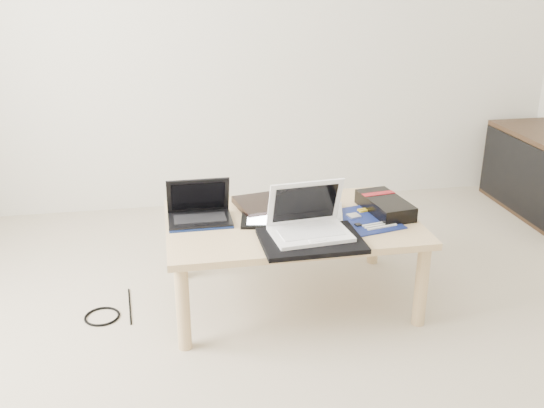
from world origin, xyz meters
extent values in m
plane|color=#B0A58E|center=(0.00, 0.00, 0.00)|extent=(4.00, 4.00, 0.00)
cube|color=tan|center=(0.00, 0.70, 0.39)|extent=(1.10, 0.70, 0.03)
cylinder|color=tan|center=(-0.50, 0.40, 0.18)|extent=(0.06, 0.06, 0.37)
cylinder|color=tan|center=(0.50, 0.40, 0.18)|extent=(0.06, 0.06, 0.37)
cylinder|color=tan|center=(-0.50, 1.00, 0.18)|extent=(0.06, 0.06, 0.37)
cylinder|color=tan|center=(0.50, 1.00, 0.18)|extent=(0.06, 0.06, 0.37)
cube|color=black|center=(1.58, 1.45, 0.25)|extent=(0.02, 0.86, 0.44)
cube|color=black|center=(-0.07, 0.87, 0.41)|extent=(0.34, 0.30, 0.03)
cube|color=black|center=(-0.40, 0.75, 0.41)|extent=(0.28, 0.19, 0.02)
cube|color=black|center=(-0.40, 0.75, 0.42)|extent=(0.23, 0.11, 0.00)
cube|color=black|center=(-0.40, 0.68, 0.42)|extent=(0.06, 0.03, 0.00)
cube|color=black|center=(-0.40, 0.81, 0.50)|extent=(0.28, 0.08, 0.17)
cube|color=black|center=(-0.40, 0.80, 0.50)|extent=(0.23, 0.06, 0.14)
cube|color=#0D1D4D|center=(-0.40, 0.66, 0.40)|extent=(0.27, 0.02, 0.01)
cube|color=black|center=(-0.09, 0.71, 0.41)|extent=(0.30, 0.25, 0.01)
cube|color=white|center=(-0.09, 0.71, 0.41)|extent=(0.24, 0.19, 0.00)
cube|color=silver|center=(0.21, 0.72, 0.41)|extent=(0.11, 0.24, 0.02)
cube|color=#939498|center=(0.21, 0.72, 0.42)|extent=(0.09, 0.20, 0.00)
cube|color=black|center=(0.03, 0.45, 0.41)|extent=(0.41, 0.31, 0.02)
cube|color=white|center=(0.03, 0.48, 0.43)|extent=(0.33, 0.25, 0.02)
cube|color=white|center=(0.03, 0.48, 0.44)|extent=(0.27, 0.15, 0.00)
cube|color=white|center=(0.04, 0.40, 0.44)|extent=(0.07, 0.04, 0.00)
cube|color=white|center=(0.02, 0.56, 0.54)|extent=(0.32, 0.11, 0.21)
cube|color=black|center=(0.02, 0.55, 0.53)|extent=(0.27, 0.08, 0.16)
cube|color=#0B1949|center=(0.31, 0.64, 0.40)|extent=(0.31, 0.35, 0.01)
cube|color=silver|center=(0.28, 0.67, 0.41)|extent=(0.06, 0.06, 0.01)
cube|color=yellow|center=(0.36, 0.75, 0.41)|extent=(0.10, 0.03, 0.01)
cube|color=yellow|center=(0.37, 0.73, 0.41)|extent=(0.10, 0.03, 0.01)
cube|color=silver|center=(0.35, 0.58, 0.41)|extent=(0.14, 0.04, 0.01)
cube|color=silver|center=(0.35, 0.56, 0.41)|extent=(0.14, 0.04, 0.01)
cube|color=silver|center=(0.36, 0.54, 0.41)|extent=(0.14, 0.04, 0.01)
cube|color=black|center=(0.27, 0.58, 0.41)|extent=(0.03, 0.03, 0.01)
cube|color=black|center=(0.44, 0.71, 0.43)|extent=(0.20, 0.33, 0.07)
cube|color=maroon|center=(0.43, 0.78, 0.47)|extent=(0.16, 0.06, 0.00)
torus|color=black|center=(-0.07, 0.62, 0.41)|extent=(0.11, 0.11, 0.01)
torus|color=black|center=(-0.85, 0.69, 0.01)|extent=(0.20, 0.20, 0.01)
cylinder|color=black|center=(-0.74, 0.76, 0.00)|extent=(0.03, 0.31, 0.01)
camera|label=1|loc=(-0.52, -1.71, 1.44)|focal=40.00mm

